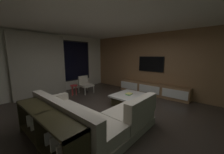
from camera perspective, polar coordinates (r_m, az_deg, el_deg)
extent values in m
plane|color=#332B26|center=(3.88, -0.26, -17.16)|extent=(9.20, 9.20, 0.00)
cube|color=silver|center=(6.51, -25.12, 5.24)|extent=(6.60, 0.12, 2.70)
cube|color=black|center=(7.07, -15.22, 6.89)|extent=(1.52, 0.02, 2.02)
cube|color=black|center=(7.06, -15.15, 6.89)|extent=(1.40, 0.03, 1.90)
cube|color=#BCB5A3|center=(6.15, -29.12, 4.25)|extent=(2.10, 0.12, 2.60)
cube|color=#8E6642|center=(6.10, 19.36, 5.36)|extent=(0.12, 7.80, 2.70)
plane|color=silver|center=(3.59, -0.30, 25.03)|extent=(8.20, 8.20, 0.00)
cube|color=#A49C8C|center=(3.33, -15.81, -20.65)|extent=(0.90, 2.50, 0.18)
cube|color=beige|center=(3.23, -15.99, -17.42)|extent=(0.86, 2.42, 0.24)
cube|color=beige|center=(2.94, -22.20, -13.64)|extent=(0.20, 2.50, 0.40)
cube|color=beige|center=(4.10, -24.92, -8.84)|extent=(0.90, 0.20, 0.18)
cube|color=#A49C8C|center=(3.41, 7.16, -19.49)|extent=(1.10, 0.90, 0.18)
cube|color=beige|center=(3.32, 7.24, -16.32)|extent=(1.07, 0.86, 0.24)
cube|color=beige|center=(3.02, 12.98, -12.52)|extent=(1.10, 0.20, 0.40)
cube|color=beige|center=(3.47, -24.47, -10.91)|extent=(0.10, 0.36, 0.36)
cube|color=#B2A893|center=(2.77, -16.96, -15.77)|extent=(0.10, 0.36, 0.36)
cube|color=#322C18|center=(4.71, 8.38, -10.29)|extent=(1.00, 1.00, 0.30)
cube|color=white|center=(4.65, 8.43, -8.20)|extent=(1.16, 1.16, 0.06)
cube|color=#428956|center=(4.66, 7.56, -7.63)|extent=(0.23, 0.15, 0.02)
cube|color=#CEC86C|center=(4.67, 7.58, -7.27)|extent=(0.22, 0.19, 0.03)
cylinder|color=#B2ADA0|center=(6.11, -8.09, -5.33)|extent=(0.04, 0.04, 0.36)
cylinder|color=#B2ADA0|center=(5.83, -11.83, -6.15)|extent=(0.04, 0.04, 0.36)
cylinder|color=#B2ADA0|center=(6.50, -10.82, -4.50)|extent=(0.04, 0.04, 0.36)
cylinder|color=#B2ADA0|center=(6.24, -14.43, -5.22)|extent=(0.04, 0.04, 0.36)
cube|color=beige|center=(6.12, -11.35, -3.65)|extent=(0.56, 0.58, 0.08)
cube|color=beige|center=(6.27, -12.68, -1.24)|extent=(0.49, 0.10, 0.38)
cylinder|color=red|center=(5.85, -17.25, -5.85)|extent=(0.03, 0.03, 0.46)
cylinder|color=red|center=(5.95, -15.60, -5.50)|extent=(0.03, 0.03, 0.46)
cylinder|color=red|center=(5.98, -16.93, -5.49)|extent=(0.03, 0.03, 0.46)
cylinder|color=red|center=(5.84, -16.52, -3.61)|extent=(0.32, 0.32, 0.02)
cube|color=#8E6642|center=(6.06, 16.89, -5.00)|extent=(0.44, 3.10, 0.52)
cube|color=white|center=(5.50, 25.85, -6.76)|extent=(0.02, 0.93, 0.33)
cube|color=white|center=(5.85, 15.95, -5.21)|extent=(0.02, 0.93, 0.33)
cube|color=white|center=(6.35, 7.42, -3.75)|extent=(0.02, 0.93, 0.33)
cube|color=#39281A|center=(5.77, 24.40, -7.63)|extent=(0.33, 0.68, 0.19)
cube|color=#744C52|center=(5.71, 26.90, -8.15)|extent=(0.03, 0.04, 0.16)
cube|color=#774F5C|center=(5.75, 25.21, -7.94)|extent=(0.03, 0.04, 0.15)
cube|color=#9FCAB4|center=(5.80, 23.57, -7.57)|extent=(0.03, 0.04, 0.18)
cube|color=#6B95BA|center=(5.85, 21.95, -7.26)|extent=(0.03, 0.04, 0.19)
cube|color=black|center=(6.11, 16.80, 5.50)|extent=(0.04, 1.17, 0.67)
cube|color=black|center=(6.10, 16.79, 5.50)|extent=(0.05, 1.13, 0.63)
cube|color=#322C18|center=(2.71, -27.60, -13.82)|extent=(0.40, 2.10, 0.04)
cube|color=#322C18|center=(2.98, -26.66, -24.17)|extent=(0.38, 2.04, 0.03)
cube|color=#322C18|center=(3.75, -33.00, -13.51)|extent=(0.40, 0.04, 0.74)
cube|color=#322C18|center=(2.86, -27.02, -20.30)|extent=(0.38, 0.03, 0.74)
cube|color=white|center=(2.45, -21.09, -28.11)|extent=(0.18, 0.04, 0.23)
cube|color=silver|center=(2.62, -23.63, -25.13)|extent=(0.18, 0.04, 0.26)
cube|color=silver|center=(2.81, -25.75, -23.07)|extent=(0.18, 0.04, 0.23)
cube|color=white|center=(3.00, -27.66, -20.91)|extent=(0.18, 0.04, 0.24)
cube|color=white|center=(3.20, -29.35, -18.97)|extent=(0.18, 0.04, 0.25)
cube|color=silver|center=(3.40, -30.91, -17.29)|extent=(0.18, 0.04, 0.26)
cube|color=silver|center=(3.60, -32.05, -15.85)|extent=(0.18, 0.04, 0.26)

